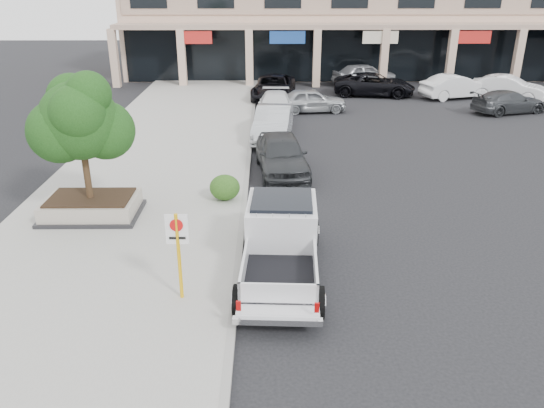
% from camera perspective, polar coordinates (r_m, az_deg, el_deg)
% --- Properties ---
extents(ground, '(120.00, 120.00, 0.00)m').
position_cam_1_polar(ground, '(15.33, 2.19, -6.51)').
color(ground, black).
rests_on(ground, ground).
extents(sidewalk, '(8.00, 52.00, 0.15)m').
position_cam_1_polar(sidewalk, '(21.26, -13.54, 1.80)').
color(sidewalk, gray).
rests_on(sidewalk, ground).
extents(curb, '(0.20, 52.00, 0.15)m').
position_cam_1_polar(curb, '(20.73, -2.84, 1.89)').
color(curb, gray).
rests_on(curb, ground).
extents(strip_mall, '(40.55, 12.43, 9.50)m').
position_cam_1_polar(strip_mall, '(48.11, 10.48, 19.41)').
color(strip_mall, '#CCA68F').
rests_on(strip_mall, ground).
extents(planter, '(3.20, 2.20, 0.68)m').
position_cam_1_polar(planter, '(18.90, -18.83, -0.24)').
color(planter, black).
rests_on(planter, sidewalk).
extents(planter_tree, '(2.90, 2.55, 4.00)m').
position_cam_1_polar(planter_tree, '(18.10, -19.47, 8.53)').
color(planter_tree, black).
rests_on(planter_tree, planter).
extents(no_parking_sign, '(0.55, 0.09, 2.30)m').
position_cam_1_polar(no_parking_sign, '(13.05, -10.07, -4.35)').
color(no_parking_sign, '#E6A90C').
rests_on(no_parking_sign, sidewalk).
extents(hedge, '(1.10, 0.99, 0.93)m').
position_cam_1_polar(hedge, '(19.20, -5.10, 1.79)').
color(hedge, '#1D4313').
rests_on(hedge, sidewalk).
extents(pickup_truck, '(2.47, 5.99, 1.85)m').
position_cam_1_polar(pickup_truck, '(14.36, 0.95, -4.45)').
color(pickup_truck, silver).
rests_on(pickup_truck, ground).
extents(curb_car_a, '(2.44, 5.01, 1.65)m').
position_cam_1_polar(curb_car_a, '(22.13, 1.05, 5.36)').
color(curb_car_a, '#282A2C').
rests_on(curb_car_a, ground).
extents(curb_car_b, '(2.26, 5.11, 1.63)m').
position_cam_1_polar(curb_car_b, '(27.12, 0.13, 8.70)').
color(curb_car_b, '#ACAFB5').
rests_on(curb_car_b, ground).
extents(curb_car_c, '(2.11, 4.87, 1.40)m').
position_cam_1_polar(curb_car_c, '(31.64, 0.35, 10.58)').
color(curb_car_c, silver).
rests_on(curb_car_c, ground).
extents(curb_car_d, '(3.26, 5.98, 1.59)m').
position_cam_1_polar(curb_car_d, '(36.55, 0.19, 12.44)').
color(curb_car_d, black).
rests_on(curb_car_d, ground).
extents(lot_car_a, '(4.41, 2.18, 1.44)m').
position_cam_1_polar(lot_car_a, '(32.96, 4.26, 11.07)').
color(lot_car_a, '#979A9E').
rests_on(lot_car_a, ground).
extents(lot_car_b, '(5.10, 3.01, 1.59)m').
position_cam_1_polar(lot_car_b, '(38.88, 19.18, 11.84)').
color(lot_car_b, silver).
rests_on(lot_car_b, ground).
extents(lot_car_c, '(4.99, 3.16, 1.35)m').
position_cam_1_polar(lot_car_c, '(35.70, 24.13, 10.00)').
color(lot_car_c, '#303235').
rests_on(lot_car_c, ground).
extents(lot_car_d, '(5.91, 3.42, 1.55)m').
position_cam_1_polar(lot_car_d, '(38.41, 10.93, 12.53)').
color(lot_car_d, black).
rests_on(lot_car_d, ground).
extents(lot_car_e, '(5.29, 3.42, 1.68)m').
position_cam_1_polar(lot_car_e, '(42.03, 9.92, 13.58)').
color(lot_car_e, '#A4A7AC').
rests_on(lot_car_e, ground).
extents(lot_car_f, '(5.00, 3.84, 1.58)m').
position_cam_1_polar(lot_car_f, '(39.71, 24.01, 11.35)').
color(lot_car_f, white).
rests_on(lot_car_f, ground).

